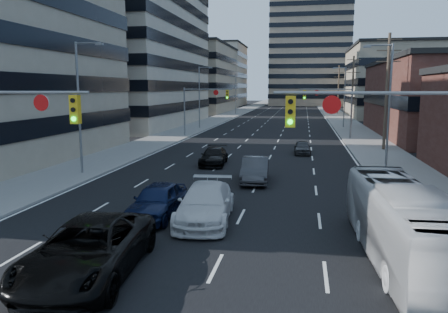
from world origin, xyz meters
TOP-DOWN VIEW (x-y plane):
  - road_surface at (0.00, 130.00)m, footprint 18.00×300.00m
  - sidewalk_left at (-11.50, 130.00)m, footprint 5.00×300.00m
  - sidewalk_right at (11.50, 130.00)m, footprint 5.00×300.00m
  - office_left_mid at (-27.00, 60.00)m, footprint 26.00×34.00m
  - office_left_far at (-24.00, 100.00)m, footprint 20.00×30.00m
  - office_right_far at (25.00, 88.00)m, footprint 22.00×28.00m
  - apartment_tower at (6.00, 150.00)m, footprint 26.00×26.00m
  - bg_block_left at (-28.00, 140.00)m, footprint 24.00×24.00m
  - bg_block_right at (32.00, 130.00)m, footprint 22.00×22.00m
  - signal_near_right at (7.45, 8.00)m, footprint 6.59×0.33m
  - signal_far_left at (-7.68, 45.00)m, footprint 6.09×0.33m
  - signal_far_right at (7.68, 45.00)m, footprint 6.09×0.33m
  - utility_pole_block at (12.20, 36.00)m, footprint 2.20×0.28m
  - utility_pole_midblock at (12.20, 66.00)m, footprint 2.20×0.28m
  - utility_pole_distant at (12.20, 96.00)m, footprint 2.20×0.28m
  - streetlight_left_near at (-10.34, 20.00)m, footprint 2.03×0.22m
  - streetlight_left_mid at (-10.34, 55.00)m, footprint 2.03×0.22m
  - streetlight_left_far at (-10.34, 90.00)m, footprint 2.03×0.22m
  - streetlight_right_near at (10.34, 25.00)m, footprint 2.03×0.22m
  - streetlight_right_far at (10.34, 60.00)m, footprint 2.03×0.22m
  - black_pickup at (-2.05, 4.67)m, footprint 3.51×6.69m
  - white_van at (0.32, 11.04)m, footprint 2.78×5.85m
  - transit_bus at (8.02, 7.81)m, footprint 2.82×9.81m
  - sedan_blue at (-2.01, 11.25)m, footprint 1.99×4.73m
  - sedan_grey_center at (1.60, 19.79)m, footprint 1.95×4.84m
  - sedan_black_far at (-2.26, 25.41)m, footprint 2.15×4.73m
  - sedan_grey_right at (4.54, 32.42)m, footprint 1.59×3.65m

SIDE VIEW (x-z plane):
  - road_surface at x=0.00m, z-range 0.00..0.02m
  - sidewalk_left at x=-11.50m, z-range 0.00..0.15m
  - sidewalk_right at x=11.50m, z-range 0.00..0.15m
  - sedan_grey_right at x=4.54m, z-range 0.00..1.22m
  - sedan_black_far at x=-2.26m, z-range 0.00..1.34m
  - sedan_grey_center at x=1.60m, z-range 0.00..1.56m
  - sedan_blue at x=-2.01m, z-range 0.00..1.60m
  - white_van at x=0.32m, z-range 0.00..1.65m
  - black_pickup at x=-2.05m, z-range 0.00..1.80m
  - transit_bus at x=8.02m, z-range 0.00..2.70m
  - signal_far_left at x=-7.68m, z-range 1.30..7.30m
  - signal_far_right at x=7.68m, z-range 1.30..7.30m
  - signal_near_right at x=7.45m, z-range 1.33..7.33m
  - streetlight_left_near at x=-10.34m, z-range 0.55..9.55m
  - streetlight_left_mid at x=-10.34m, z-range 0.55..9.55m
  - streetlight_left_far at x=-10.34m, z-range 0.55..9.55m
  - streetlight_right_near at x=10.34m, z-range 0.55..9.55m
  - streetlight_right_far at x=10.34m, z-range 0.55..9.55m
  - utility_pole_block at x=12.20m, z-range 0.28..11.28m
  - utility_pole_midblock at x=12.20m, z-range 0.28..11.28m
  - utility_pole_distant at x=12.20m, z-range 0.28..11.28m
  - bg_block_right at x=32.00m, z-range 0.00..12.00m
  - office_right_far at x=25.00m, z-range 0.00..14.00m
  - office_left_far at x=-24.00m, z-range 0.00..16.00m
  - bg_block_left at x=-28.00m, z-range 0.00..20.00m
  - office_left_mid at x=-27.00m, z-range 0.00..28.00m
  - apartment_tower at x=6.00m, z-range 0.00..58.00m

